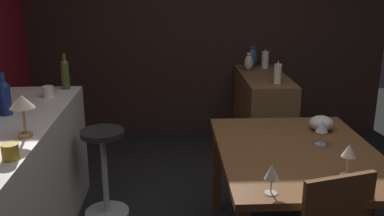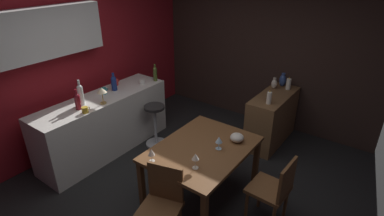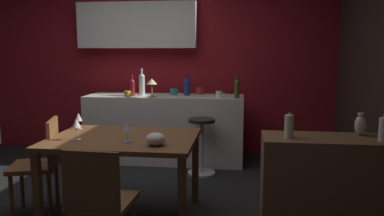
% 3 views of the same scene
% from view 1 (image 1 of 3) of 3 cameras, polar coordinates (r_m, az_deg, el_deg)
% --- Properties ---
extents(wall_side_right, '(0.10, 4.40, 2.60)m').
position_cam_1_polar(wall_side_right, '(4.88, -0.48, 11.34)').
color(wall_side_right, '#33231E').
rests_on(wall_side_right, ground_plane).
extents(dining_table, '(1.29, 0.97, 0.74)m').
position_cam_1_polar(dining_table, '(2.80, 13.55, -6.93)').
color(dining_table, brown).
rests_on(dining_table, ground_plane).
extents(kitchen_counter, '(2.10, 0.60, 0.90)m').
position_cam_1_polar(kitchen_counter, '(2.98, -23.04, -10.81)').
color(kitchen_counter, silver).
rests_on(kitchen_counter, ground_plane).
extents(sideboard_cabinet, '(1.10, 0.44, 0.82)m').
position_cam_1_polar(sideboard_cabinet, '(4.52, 9.10, -0.83)').
color(sideboard_cabinet, brown).
rests_on(sideboard_cabinet, ground_plane).
extents(bar_stool, '(0.34, 0.34, 0.69)m').
position_cam_1_polar(bar_stool, '(3.37, -11.30, -8.04)').
color(bar_stool, '#262323').
rests_on(bar_stool, ground_plane).
extents(wine_glass_left, '(0.08, 0.08, 0.18)m').
position_cam_1_polar(wine_glass_left, '(2.46, 19.72, -5.39)').
color(wine_glass_left, silver).
rests_on(wine_glass_left, dining_table).
extents(wine_glass_right, '(0.08, 0.08, 0.16)m').
position_cam_1_polar(wine_glass_right, '(2.86, 16.52, -2.39)').
color(wine_glass_right, silver).
rests_on(wine_glass_right, dining_table).
extents(wine_glass_center, '(0.07, 0.07, 0.16)m').
position_cam_1_polar(wine_glass_center, '(2.18, 10.35, -8.26)').
color(wine_glass_center, silver).
rests_on(wine_glass_center, dining_table).
extents(fruit_bowl, '(0.16, 0.16, 0.10)m').
position_cam_1_polar(fruit_bowl, '(3.15, 16.47, -1.91)').
color(fruit_bowl, beige).
rests_on(fruit_bowl, dining_table).
extents(wine_bottle_cobalt, '(0.08, 0.08, 0.28)m').
position_cam_1_polar(wine_bottle_cobalt, '(3.06, -23.24, 1.44)').
color(wine_bottle_cobalt, navy).
rests_on(wine_bottle_cobalt, kitchen_counter).
extents(wine_bottle_olive, '(0.06, 0.06, 0.28)m').
position_cam_1_polar(wine_bottle_olive, '(3.61, -16.16, 4.43)').
color(wine_bottle_olive, '#475623').
rests_on(wine_bottle_olive, kitchen_counter).
extents(cup_white, '(0.12, 0.08, 0.08)m').
position_cam_1_polar(cup_white, '(3.43, -18.21, 2.06)').
color(cup_white, white).
rests_on(cup_white, kitchen_counter).
extents(cup_mustard, '(0.12, 0.08, 0.08)m').
position_cam_1_polar(cup_mustard, '(2.33, -22.53, -5.26)').
color(cup_mustard, gold).
rests_on(cup_mustard, kitchen_counter).
extents(counter_lamp, '(0.14, 0.14, 0.24)m').
position_cam_1_polar(counter_lamp, '(2.57, -21.20, 0.38)').
color(counter_lamp, '#A58447').
rests_on(counter_lamp, kitchen_counter).
extents(pillar_candle_tall, '(0.07, 0.07, 0.20)m').
position_cam_1_polar(pillar_candle_tall, '(4.75, 9.48, 6.21)').
color(pillar_candle_tall, white).
rests_on(pillar_candle_tall, sideboard_cabinet).
extents(pillar_candle_short, '(0.07, 0.07, 0.21)m').
position_cam_1_polar(pillar_candle_short, '(4.07, 11.07, 4.40)').
color(pillar_candle_short, white).
rests_on(pillar_candle_short, sideboard_cabinet).
extents(vase_ceramic_ivory, '(0.09, 0.09, 0.18)m').
position_cam_1_polar(vase_ceramic_ivory, '(4.60, 7.38, 5.91)').
color(vase_ceramic_ivory, beige).
rests_on(vase_ceramic_ivory, sideboard_cabinet).
extents(vase_ceramic_blue, '(0.11, 0.11, 0.23)m').
position_cam_1_polar(vase_ceramic_blue, '(4.78, 7.84, 6.56)').
color(vase_ceramic_blue, '#334C8C').
rests_on(vase_ceramic_blue, sideboard_cabinet).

